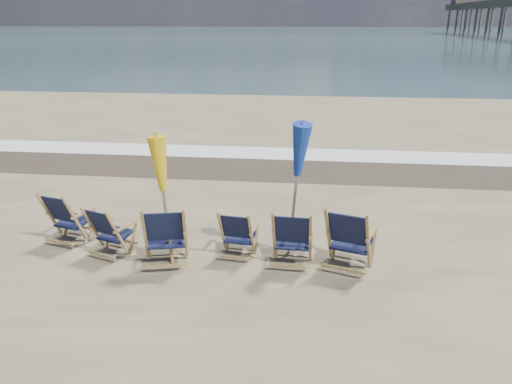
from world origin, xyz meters
TOP-DOWN VIEW (x-y plane):
  - ocean at (0.00, 128.00)m, footprint 400.00×400.00m
  - surf_foam at (0.00, 8.30)m, footprint 200.00×1.40m
  - wet_sand_strip at (0.00, 6.80)m, footprint 200.00×2.60m
  - beach_chair_0 at (-3.05, 1.49)m, footprint 0.83×0.88m
  - beach_chair_1 at (-2.15, 1.08)m, footprint 0.80×0.84m
  - beach_chair_2 at (-0.99, 0.98)m, footprint 0.87×0.94m
  - beach_chair_3 at (0.02, 1.32)m, footprint 0.65×0.71m
  - beach_chair_4 at (0.98, 1.12)m, footprint 0.69×0.77m
  - beach_chair_5 at (1.85, 1.01)m, footprint 0.93×0.99m
  - umbrella_yellow at (-1.32, 1.13)m, footprint 0.30×0.30m
  - umbrella_blue at (0.70, 1.51)m, footprint 0.30×0.30m

SIDE VIEW (x-z plane):
  - ocean at x=0.00m, z-range 0.00..0.00m
  - wet_sand_strip at x=0.00m, z-range 0.00..0.00m
  - surf_foam at x=0.00m, z-range 0.00..0.01m
  - beach_chair_3 at x=0.02m, z-range 0.00..0.89m
  - beach_chair_1 at x=-2.15m, z-range 0.00..0.94m
  - beach_chair_0 at x=-3.05m, z-range 0.00..1.01m
  - beach_chair_4 at x=0.98m, z-range 0.00..1.03m
  - beach_chair_2 at x=-0.99m, z-range 0.00..1.11m
  - beach_chair_5 at x=1.85m, z-range 0.00..1.12m
  - umbrella_yellow at x=-1.32m, z-range 0.52..2.60m
  - umbrella_blue at x=0.70m, z-range 0.63..2.97m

